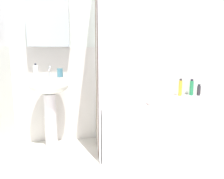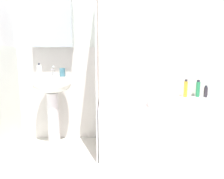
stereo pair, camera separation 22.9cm
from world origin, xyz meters
name	(u,v)px [view 2 (the right image)]	position (x,y,z in m)	size (l,w,h in m)	color
wall_back_tiled	(133,52)	(-0.06, 1.26, 1.14)	(3.60, 0.18, 2.40)	silver
sink	(52,95)	(-1.06, 1.03, 0.62)	(0.44, 0.34, 0.85)	white
faucet	(53,71)	(-1.06, 1.11, 0.91)	(0.03, 0.12, 0.12)	silver
soap_dispenser	(39,71)	(-1.19, 1.00, 0.92)	(0.06, 0.06, 0.16)	white
toothbrush_cup	(62,72)	(-0.93, 1.03, 0.90)	(0.07, 0.07, 0.10)	teal
bathtub	(162,125)	(0.24, 0.87, 0.28)	(1.46, 0.70, 0.57)	white
shower_curtain	(97,64)	(-0.51, 0.87, 1.00)	(0.01, 0.70, 2.00)	white
shampoo_bottle	(206,92)	(0.87, 1.13, 0.64)	(0.05, 0.05, 0.15)	#2D2830
body_wash_bottle	(198,89)	(0.78, 1.15, 0.67)	(0.05, 0.05, 0.22)	#23834E
lotion_bottle	(186,89)	(0.61, 1.14, 0.68)	(0.05, 0.05, 0.23)	gold
towel_folded	(161,103)	(0.16, 0.65, 0.60)	(0.28, 0.22, 0.07)	silver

